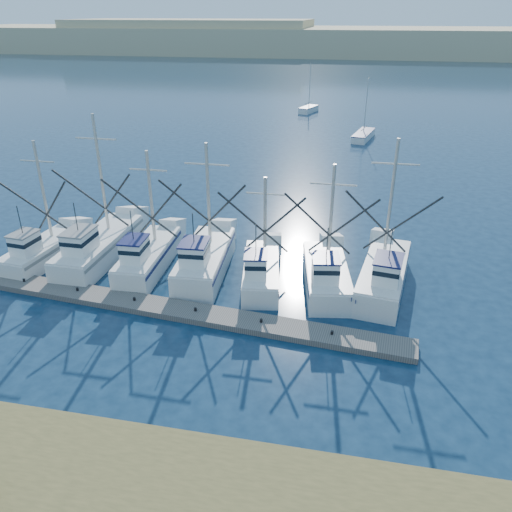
{
  "coord_description": "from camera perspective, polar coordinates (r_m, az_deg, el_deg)",
  "views": [
    {
      "loc": [
        2.81,
        -18.33,
        16.07
      ],
      "look_at": [
        -2.48,
        8.0,
        2.86
      ],
      "focal_mm": 35.0,
      "sensor_mm": 36.0,
      "label": 1
    }
  ],
  "objects": [
    {
      "name": "ground",
      "position": [
        24.54,
        2.06,
        -14.73
      ],
      "size": [
        500.0,
        500.0,
        0.0
      ],
      "primitive_type": "plane",
      "color": "#0C2036",
      "rests_on": "ground"
    },
    {
      "name": "dune_ridge",
      "position": [
        228.62,
        11.57,
        22.95
      ],
      "size": [
        360.0,
        60.0,
        10.0
      ],
      "primitive_type": "cube",
      "color": "tan",
      "rests_on": "ground"
    },
    {
      "name": "trawler_fleet",
      "position": [
        33.57,
        -5.68,
        -0.64
      ],
      "size": [
        26.9,
        9.39,
        9.98
      ],
      "color": "silver",
      "rests_on": "ground"
    },
    {
      "name": "floating_dock",
      "position": [
        29.94,
        -8.67,
        -6.2
      ],
      "size": [
        27.08,
        4.47,
        0.36
      ],
      "primitive_type": "cube",
      "rotation": [
        0.0,
        0.0,
        -0.1
      ],
      "color": "#67615C",
      "rests_on": "ground"
    },
    {
      "name": "sailboat_near",
      "position": [
        72.92,
        12.16,
        13.29
      ],
      "size": [
        3.26,
        7.11,
        8.1
      ],
      "rotation": [
        0.0,
        0.0,
        -0.21
      ],
      "color": "silver",
      "rests_on": "ground"
    },
    {
      "name": "sailboat_far",
      "position": [
        92.14,
        6.02,
        16.33
      ],
      "size": [
        3.2,
        5.17,
        8.1
      ],
      "rotation": [
        0.0,
        0.0,
        -0.32
      ],
      "color": "silver",
      "rests_on": "ground"
    }
  ]
}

